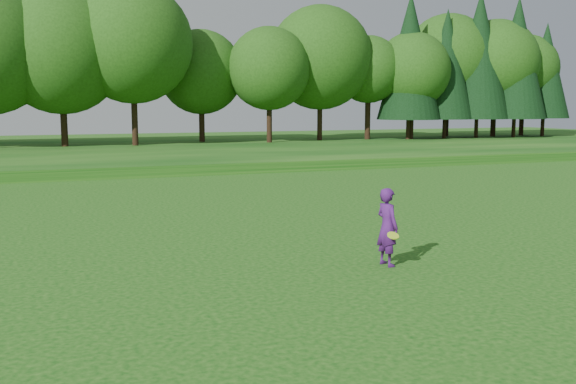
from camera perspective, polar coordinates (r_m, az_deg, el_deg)
name	(u,v)px	position (r m, az deg, el deg)	size (l,w,h in m)	color
ground	(240,264)	(15.57, -4.32, -6.39)	(140.00, 140.00, 0.00)	#0C420D
berm	(107,152)	(48.80, -15.77, 3.43)	(130.00, 30.00, 0.60)	#0C420D
walking_path	(132,176)	(34.95, -13.69, 1.39)	(130.00, 1.60, 0.04)	gray
treeline	(99,48)	(52.83, -16.49, 12.19)	(104.00, 7.00, 15.00)	#1D4510
woman	(387,227)	(15.39, 8.82, -3.09)	(0.54, 0.90, 1.86)	#491665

